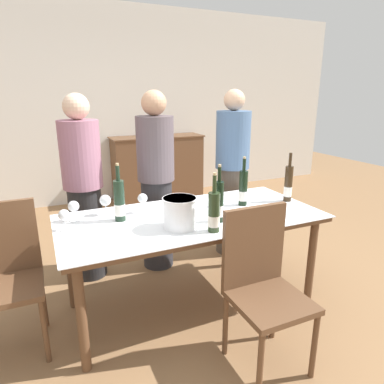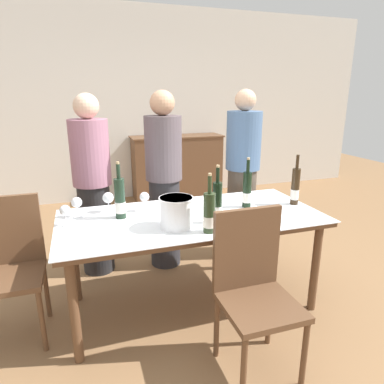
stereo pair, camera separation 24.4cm
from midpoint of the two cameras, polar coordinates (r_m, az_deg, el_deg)
The scene contains 19 objects.
ground_plane at distance 2.83m, azimuth -2.59°, elevation -18.12°, with size 12.00×12.00×0.00m, color olive.
back_wall at distance 5.32m, azimuth -15.51°, elevation 13.62°, with size 8.00×0.10×2.80m.
sideboard_cabinet at distance 5.31m, azimuth -7.03°, elevation 4.07°, with size 1.39×0.46×0.96m.
dining_table at distance 2.52m, azimuth -2.78°, elevation -5.48°, with size 1.89×0.88×0.74m.
ice_bucket at distance 2.25m, azimuth -5.17°, elevation -3.40°, with size 0.23×0.23×0.21m.
wine_bottle_0 at distance 2.44m, azimuth -14.83°, elevation -1.61°, with size 0.08×0.08×0.41m.
wine_bottle_1 at distance 2.34m, azimuth 1.53°, elevation -1.84°, with size 0.07×0.07×0.40m.
wine_bottle_2 at distance 2.70m, azimuth 5.99°, elevation 0.49°, with size 0.07×0.07×0.39m.
wine_bottle_3 at distance 2.87m, azimuth 13.38°, elevation 1.22°, with size 0.07×0.07×0.40m.
wine_bottle_4 at distance 2.18m, azimuth 0.49°, elevation -3.58°, with size 0.08×0.08×0.39m.
wine_glass_0 at distance 2.39m, azimuth -23.34°, elevation -3.72°, with size 0.07×0.07×0.14m.
wine_glass_1 at distance 2.56m, azimuth -10.95°, elevation -1.21°, with size 0.07×0.07×0.15m.
wine_glass_2 at distance 2.54m, azimuth -21.78°, elevation -2.40°, with size 0.08×0.08×0.15m.
wine_glass_3 at distance 2.58m, azimuth -16.91°, elevation -1.49°, with size 0.08×0.08×0.15m.
chair_near_front at distance 2.10m, azimuth 8.27°, elevation -14.16°, with size 0.42×0.42×0.96m.
chair_left_end at distance 2.53m, azimuth -31.21°, elevation -10.97°, with size 0.42×0.42×0.95m.
person_host at distance 3.08m, azimuth -19.78°, elevation 0.27°, with size 0.33×0.33×1.60m.
person_guest_left at distance 3.11m, azimuth -8.22°, elevation 1.51°, with size 0.33×0.33×1.62m.
person_guest_right at distance 3.38m, azimuth 4.62°, elevation 2.85°, with size 0.33×0.33×1.63m.
Camera 1 is at (-0.96, -2.13, 1.61)m, focal length 32.00 mm.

